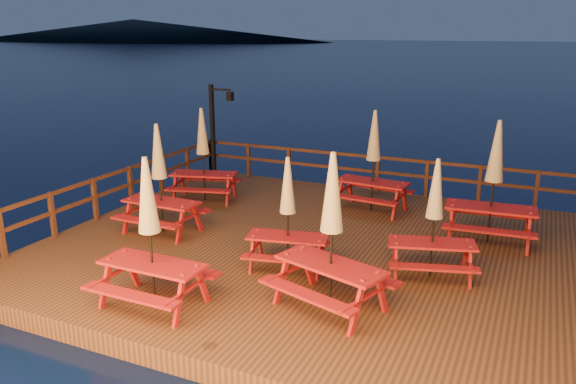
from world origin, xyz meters
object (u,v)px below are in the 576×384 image
at_px(picnic_table_0, 150,231).
at_px(picnic_table_1, 160,177).
at_px(picnic_table_2, 203,153).
at_px(lamp_post, 216,122).

distance_m(picnic_table_0, picnic_table_1, 3.77).
height_order(picnic_table_0, picnic_table_2, picnic_table_0).
xyz_separation_m(lamp_post, picnic_table_0, (3.79, -8.40, -0.40)).
xyz_separation_m(lamp_post, picnic_table_2, (1.14, -2.61, -0.42)).
height_order(lamp_post, picnic_table_0, lamp_post).
bearing_deg(lamp_post, picnic_table_1, -72.60).
bearing_deg(picnic_table_2, picnic_table_1, -95.09).
relative_size(picnic_table_0, picnic_table_2, 1.02).
height_order(picnic_table_0, picnic_table_1, picnic_table_0).
relative_size(lamp_post, picnic_table_2, 1.14).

